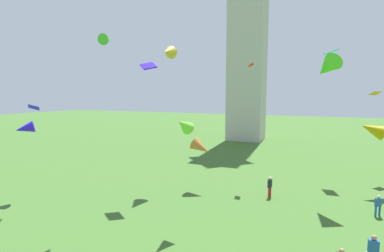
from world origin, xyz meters
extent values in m
cube|color=#B7B2A8|center=(-5.48, 50.96, 20.22)|extent=(6.44, 6.44, 40.45)
cube|color=#235693|center=(9.38, 12.57, 1.22)|extent=(0.49, 0.30, 0.69)
sphere|color=#A37556|center=(9.38, 12.57, 1.69)|extent=(0.25, 0.25, 0.25)
cylinder|color=#235693|center=(10.77, 19.85, 0.37)|extent=(0.14, 0.14, 0.74)
cylinder|color=#235693|center=(11.04, 20.05, 0.37)|extent=(0.14, 0.14, 0.74)
cube|color=#235693|center=(10.90, 19.95, 1.04)|extent=(0.46, 0.43, 0.59)
sphere|color=#D8AD84|center=(10.90, 19.95, 1.44)|extent=(0.22, 0.22, 0.22)
sphere|color=#A37556|center=(7.85, 10.78, 1.60)|extent=(0.24, 0.24, 0.24)
cylinder|color=red|center=(3.28, 20.59, 0.43)|extent=(0.16, 0.16, 0.85)
cylinder|color=red|center=(3.33, 20.97, 0.43)|extent=(0.16, 0.16, 0.85)
cube|color=#1E2333|center=(3.31, 20.78, 1.19)|extent=(0.33, 0.49, 0.67)
sphere|color=beige|center=(3.31, 20.78, 1.65)|extent=(0.25, 0.25, 0.25)
cube|color=#2823E8|center=(-13.39, 12.15, 7.64)|extent=(0.95, 0.81, 0.52)
cone|color=#3CCD14|center=(7.23, 23.02, 10.80)|extent=(2.56, 2.95, 2.26)
cube|color=gold|center=(12.13, 31.04, 8.76)|extent=(1.25, 1.25, 0.45)
cone|color=green|center=(-6.93, 13.07, 12.43)|extent=(1.06, 1.39, 1.00)
cone|color=#B49906|center=(11.21, 25.85, 5.59)|extent=(2.29, 1.45, 1.91)
cube|color=red|center=(0.64, 24.93, 11.49)|extent=(0.57, 0.86, 0.43)
cone|color=#6EDD33|center=(-1.24, 13.42, 6.67)|extent=(1.10, 1.60, 1.33)
cone|color=gold|center=(-6.34, 20.91, 12.58)|extent=(1.45, 1.97, 1.39)
cube|color=#270ED5|center=(-6.52, 17.72, 11.02)|extent=(1.93, 1.81, 0.87)
cone|color=#B96D2C|center=(-2.77, 20.40, 3.86)|extent=(2.12, 1.40, 1.76)
cube|color=#1CC499|center=(7.83, 30.15, 13.04)|extent=(1.40, 1.76, 0.53)
cone|color=#2A17EF|center=(-15.59, 12.88, 5.82)|extent=(1.75, 1.82, 1.25)
camera|label=1|loc=(6.39, -2.86, 8.59)|focal=26.29mm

